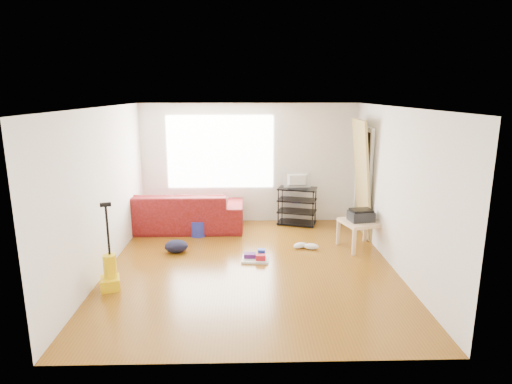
{
  "coord_description": "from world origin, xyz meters",
  "views": [
    {
      "loc": [
        -0.08,
        -6.38,
        2.72
      ],
      "look_at": [
        0.1,
        0.6,
        1.08
      ],
      "focal_mm": 30.0,
      "sensor_mm": 36.0,
      "label": 1
    }
  ],
  "objects_px": {
    "sofa": "(178,229)",
    "bucket": "(199,236)",
    "tv_stand": "(297,206)",
    "side_table": "(360,225)",
    "cleaning_tray": "(256,257)",
    "vacuum": "(110,273)",
    "backpack": "(177,252)"
  },
  "relations": [
    {
      "from": "sofa",
      "to": "cleaning_tray",
      "type": "height_order",
      "value": "sofa"
    },
    {
      "from": "sofa",
      "to": "bucket",
      "type": "bearing_deg",
      "value": 137.21
    },
    {
      "from": "sofa",
      "to": "bucket",
      "type": "height_order",
      "value": "sofa"
    },
    {
      "from": "sofa",
      "to": "side_table",
      "type": "xyz_separation_m",
      "value": [
        3.41,
        -1.17,
        0.42
      ]
    },
    {
      "from": "bucket",
      "to": "sofa",
      "type": "bearing_deg",
      "value": 137.21
    },
    {
      "from": "sofa",
      "to": "backpack",
      "type": "bearing_deg",
      "value": 97.76
    },
    {
      "from": "tv_stand",
      "to": "cleaning_tray",
      "type": "bearing_deg",
      "value": -97.93
    },
    {
      "from": "sofa",
      "to": "side_table",
      "type": "relative_size",
      "value": 3.49
    },
    {
      "from": "bucket",
      "to": "cleaning_tray",
      "type": "height_order",
      "value": "cleaning_tray"
    },
    {
      "from": "sofa",
      "to": "backpack",
      "type": "distance_m",
      "value": 1.32
    },
    {
      "from": "vacuum",
      "to": "cleaning_tray",
      "type": "bearing_deg",
      "value": 8.03
    },
    {
      "from": "sofa",
      "to": "tv_stand",
      "type": "distance_m",
      "value": 2.51
    },
    {
      "from": "sofa",
      "to": "bucket",
      "type": "xyz_separation_m",
      "value": [
        0.47,
        -0.43,
        0.0
      ]
    },
    {
      "from": "bucket",
      "to": "vacuum",
      "type": "height_order",
      "value": "vacuum"
    },
    {
      "from": "sofa",
      "to": "tv_stand",
      "type": "height_order",
      "value": "tv_stand"
    },
    {
      "from": "sofa",
      "to": "vacuum",
      "type": "bearing_deg",
      "value": 78.69
    },
    {
      "from": "tv_stand",
      "to": "side_table",
      "type": "bearing_deg",
      "value": -39.59
    },
    {
      "from": "tv_stand",
      "to": "bucket",
      "type": "xyz_separation_m",
      "value": [
        -1.99,
        -0.7,
        -0.4
      ]
    },
    {
      "from": "cleaning_tray",
      "to": "vacuum",
      "type": "height_order",
      "value": "vacuum"
    },
    {
      "from": "sofa",
      "to": "side_table",
      "type": "distance_m",
      "value": 3.63
    },
    {
      "from": "bucket",
      "to": "backpack",
      "type": "distance_m",
      "value": 0.92
    },
    {
      "from": "side_table",
      "to": "bucket",
      "type": "distance_m",
      "value": 3.07
    },
    {
      "from": "side_table",
      "to": "vacuum",
      "type": "xyz_separation_m",
      "value": [
        -3.95,
        -1.51,
        -0.19
      ]
    },
    {
      "from": "cleaning_tray",
      "to": "backpack",
      "type": "distance_m",
      "value": 1.43
    },
    {
      "from": "side_table",
      "to": "bucket",
      "type": "relative_size",
      "value": 2.54
    },
    {
      "from": "sofa",
      "to": "cleaning_tray",
      "type": "xyz_separation_m",
      "value": [
        1.55,
        -1.69,
        0.05
      ]
    },
    {
      "from": "tv_stand",
      "to": "cleaning_tray",
      "type": "height_order",
      "value": "tv_stand"
    },
    {
      "from": "vacuum",
      "to": "backpack",
      "type": "bearing_deg",
      "value": 45.29
    },
    {
      "from": "sofa",
      "to": "cleaning_tray",
      "type": "relative_size",
      "value": 5.71
    },
    {
      "from": "sofa",
      "to": "cleaning_tray",
      "type": "distance_m",
      "value": 2.3
    },
    {
      "from": "bucket",
      "to": "side_table",
      "type": "bearing_deg",
      "value": -14.06
    },
    {
      "from": "tv_stand",
      "to": "vacuum",
      "type": "bearing_deg",
      "value": -118.5
    }
  ]
}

